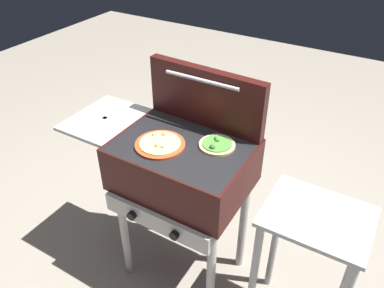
{
  "coord_description": "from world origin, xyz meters",
  "views": [
    {
      "loc": [
        0.78,
        -1.24,
        1.92
      ],
      "look_at": [
        0.05,
        0.0,
        0.92
      ],
      "focal_mm": 35.54,
      "sensor_mm": 36.0,
      "label": 1
    }
  ],
  "objects_px": {
    "grill": "(180,168)",
    "prep_table": "(309,251)",
    "pizza_cheese": "(160,144)",
    "pizza_veggie": "(217,145)"
  },
  "relations": [
    {
      "from": "grill",
      "to": "prep_table",
      "type": "xyz_separation_m",
      "value": [
        0.67,
        0.0,
        -0.2
      ]
    },
    {
      "from": "pizza_cheese",
      "to": "prep_table",
      "type": "xyz_separation_m",
      "value": [
        0.75,
        0.06,
        -0.36
      ]
    },
    {
      "from": "prep_table",
      "to": "grill",
      "type": "bearing_deg",
      "value": -179.63
    },
    {
      "from": "prep_table",
      "to": "pizza_veggie",
      "type": "bearing_deg",
      "value": 172.49
    },
    {
      "from": "grill",
      "to": "pizza_cheese",
      "type": "bearing_deg",
      "value": -141.52
    },
    {
      "from": "grill",
      "to": "pizza_veggie",
      "type": "height_order",
      "value": "pizza_veggie"
    },
    {
      "from": "grill",
      "to": "pizza_cheese",
      "type": "distance_m",
      "value": 0.18
    },
    {
      "from": "grill",
      "to": "prep_table",
      "type": "bearing_deg",
      "value": 0.37
    },
    {
      "from": "pizza_cheese",
      "to": "pizza_veggie",
      "type": "distance_m",
      "value": 0.27
    },
    {
      "from": "prep_table",
      "to": "pizza_cheese",
      "type": "bearing_deg",
      "value": -175.22
    }
  ]
}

